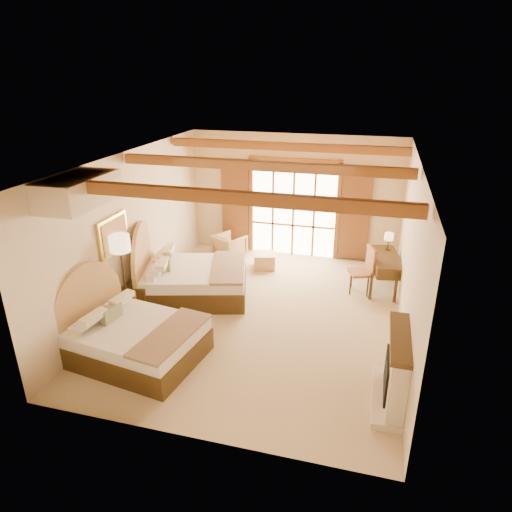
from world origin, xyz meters
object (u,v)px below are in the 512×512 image
(bed_near, at_px, (128,335))
(bed_far, at_px, (187,276))
(armchair, at_px, (230,246))
(nightstand, at_px, (139,297))
(desk, at_px, (384,271))

(bed_near, height_order, bed_far, bed_far)
(bed_far, xyz_separation_m, armchair, (0.25, 2.28, -0.13))
(nightstand, distance_m, armchair, 3.30)
(bed_far, xyz_separation_m, desk, (4.20, 1.52, -0.04))
(bed_far, relative_size, nightstand, 4.53)
(armchair, bearing_deg, desk, -162.50)
(armchair, bearing_deg, nightstand, 101.53)
(bed_near, height_order, armchair, bed_near)
(nightstand, bearing_deg, desk, 22.72)
(armchair, distance_m, desk, 4.03)
(nightstand, xyz_separation_m, desk, (4.91, 2.40, 0.12))
(nightstand, relative_size, desk, 0.39)
(nightstand, height_order, armchair, armchair)
(bed_far, bearing_deg, bed_near, -106.56)
(nightstand, height_order, desk, desk)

